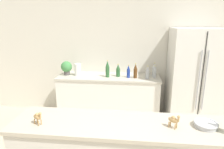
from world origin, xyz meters
TOP-DOWN VIEW (x-y plane):
  - wall_back at (0.00, 2.73)m, footprint 8.00×0.06m
  - back_counter at (-0.41, 2.40)m, footprint 1.94×0.63m
  - refrigerator at (1.16, 2.31)m, footprint 0.90×0.77m
  - potted_plant at (-1.23, 2.39)m, footprint 0.21×0.21m
  - paper_towel_roll at (-1.00, 2.37)m, footprint 0.12×0.12m
  - back_bottle_0 at (-0.23, 2.39)m, footprint 0.08×0.08m
  - back_bottle_1 at (0.46, 2.38)m, footprint 0.06×0.06m
  - back_bottle_2 at (0.46, 2.47)m, footprint 0.07×0.07m
  - back_bottle_3 at (-0.03, 2.33)m, footprint 0.06×0.06m
  - back_bottle_4 at (-0.42, 2.33)m, footprint 0.07×0.07m
  - back_bottle_5 at (0.32, 2.30)m, footprint 0.07×0.07m
  - back_bottle_6 at (0.10, 2.32)m, footprint 0.07×0.07m
  - fruit_bowl at (0.72, 0.43)m, footprint 0.21×0.21m
  - camel_figurine at (-0.80, 0.32)m, footprint 0.11×0.09m
  - camel_figurine_second at (0.43, 0.39)m, footprint 0.10×0.10m

SIDE VIEW (x-z plane):
  - back_counter at x=-0.41m, z-range 0.00..0.89m
  - refrigerator at x=1.16m, z-range 0.00..1.80m
  - back_bottle_1 at x=0.46m, z-range 0.88..1.11m
  - back_bottle_5 at x=0.32m, z-range 0.88..1.12m
  - back_bottle_0 at x=-0.23m, z-range 0.88..1.12m
  - back_bottle_3 at x=-0.03m, z-range 0.88..1.12m
  - paper_towel_roll at x=-1.00m, z-range 0.89..1.12m
  - back_bottle_2 at x=0.46m, z-range 0.88..1.14m
  - back_bottle_6 at x=0.10m, z-range 0.88..1.16m
  - fruit_bowl at x=0.72m, z-range 1.00..1.04m
  - back_bottle_4 at x=-0.42m, z-range 0.88..1.20m
  - potted_plant at x=-1.23m, z-range 0.91..1.18m
  - camel_figurine at x=-0.80m, z-range 1.00..1.14m
  - camel_figurine_second at x=0.43m, z-range 1.00..1.14m
  - wall_back at x=0.00m, z-range 0.00..2.55m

